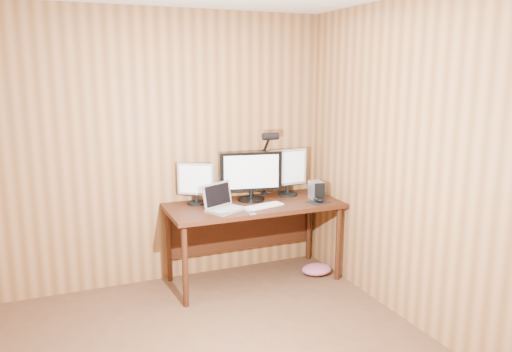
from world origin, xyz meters
TOP-DOWN VIEW (x-y plane):
  - room_shell at (0.00, 0.00)m, footprint 4.00×4.00m
  - desk at (0.93, 1.70)m, footprint 1.60×0.70m
  - monitor_center at (0.95, 1.76)m, footprint 0.59×0.26m
  - monitor_left at (0.43, 1.82)m, footprint 0.30×0.21m
  - monitor_right at (1.36, 1.81)m, footprint 0.40×0.19m
  - laptop at (0.59, 1.54)m, footprint 0.40×0.37m
  - keyboard at (0.97, 1.49)m, footprint 0.40×0.20m
  - mousepad at (1.50, 1.44)m, footprint 0.23×0.20m
  - mouse at (1.50, 1.44)m, footprint 0.12×0.14m
  - hard_drive at (1.55, 1.56)m, footprint 0.12×0.17m
  - phone at (0.78, 1.33)m, footprint 0.05×0.10m
  - speaker at (1.68, 1.79)m, footprint 0.05×0.05m
  - desk_lamp at (1.16, 1.85)m, footprint 0.15×0.22m
  - fabric_pile at (1.55, 1.52)m, footprint 0.33×0.28m

SIDE VIEW (x-z plane):
  - fabric_pile at x=1.55m, z-range 0.00..0.10m
  - desk at x=0.93m, z-range 0.25..1.00m
  - mousepad at x=1.50m, z-range 0.75..0.75m
  - phone at x=0.78m, z-range 0.75..0.76m
  - keyboard at x=0.97m, z-range 0.75..0.77m
  - mouse at x=1.50m, z-range 0.75..0.80m
  - laptop at x=0.59m, z-range 0.69..0.93m
  - speaker at x=1.68m, z-range 0.75..0.88m
  - hard_drive at x=1.55m, z-range 0.75..0.92m
  - monitor_left at x=0.43m, z-range 0.76..1.15m
  - monitor_center at x=0.95m, z-range 0.76..1.22m
  - monitor_right at x=1.36m, z-range 0.77..1.22m
  - desk_lamp at x=1.16m, z-range 0.83..1.50m
  - room_shell at x=0.00m, z-range -0.75..3.25m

